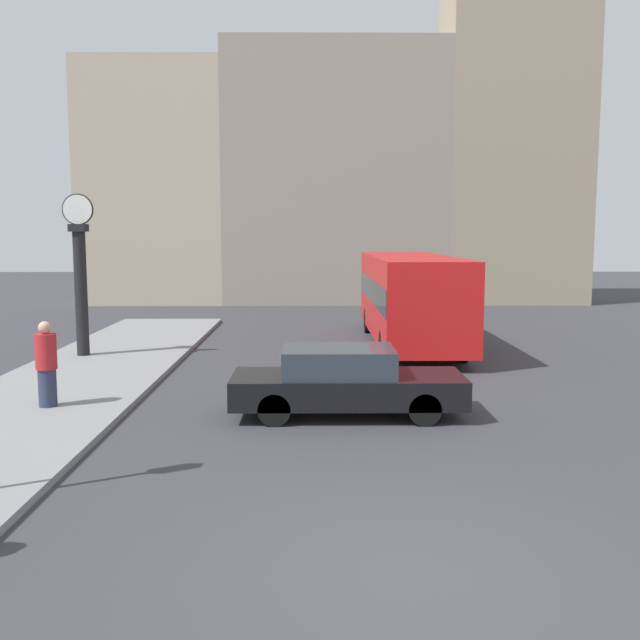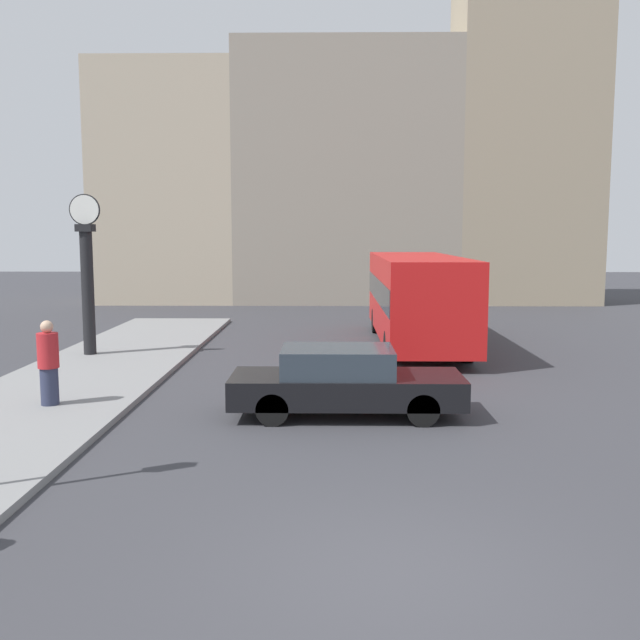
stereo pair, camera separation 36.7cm
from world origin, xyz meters
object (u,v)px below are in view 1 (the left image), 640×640
Objects in this scene: bus_distant at (410,295)px; pedestrian_red_top at (46,365)px; sedan_car at (345,382)px; street_clock at (80,278)px.

bus_distant is 12.25m from pedestrian_red_top.
pedestrian_red_top is (-6.08, 0.32, 0.30)m from sedan_car.
sedan_car is at bearing -105.58° from bus_distant.
sedan_car is 2.64× the size of pedestrian_red_top.
street_clock reaches higher than sedan_car.
bus_distant is at bearing 14.41° from street_clock.
sedan_car is at bearing -2.97° from pedestrian_red_top.
bus_distant is at bearing 74.42° from sedan_car.
street_clock is (-7.33, 6.49, 1.66)m from sedan_car.
street_clock reaches higher than bus_distant.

